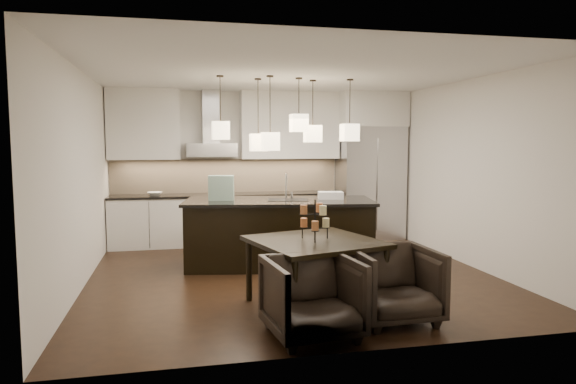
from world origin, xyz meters
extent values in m
cube|color=black|center=(0.00, 0.00, -0.01)|extent=(5.50, 5.50, 0.02)
cube|color=white|center=(0.00, 0.00, 2.81)|extent=(5.50, 5.50, 0.02)
cube|color=silver|center=(0.00, 2.76, 1.40)|extent=(5.50, 0.02, 2.80)
cube|color=silver|center=(0.00, -2.76, 1.40)|extent=(5.50, 0.02, 2.80)
cube|color=silver|center=(-2.76, 0.00, 1.40)|extent=(0.02, 5.50, 2.80)
cube|color=silver|center=(2.76, 0.00, 1.40)|extent=(0.02, 5.50, 2.80)
cube|color=#B7B7BA|center=(2.10, 2.38, 1.07)|extent=(1.20, 0.72, 2.15)
cube|color=silver|center=(2.10, 2.38, 2.47)|extent=(1.26, 0.72, 0.65)
cube|color=silver|center=(-0.62, 2.43, 0.44)|extent=(4.21, 0.62, 0.88)
cube|color=black|center=(-0.62, 2.43, 0.90)|extent=(4.21, 0.66, 0.04)
cube|color=tan|center=(-0.62, 2.73, 1.24)|extent=(4.21, 0.02, 0.63)
cube|color=silver|center=(-2.10, 2.57, 2.17)|extent=(1.25, 0.35, 1.25)
cube|color=silver|center=(0.55, 2.57, 2.17)|extent=(1.85, 0.35, 1.25)
cube|color=#B7B7BA|center=(-0.93, 2.48, 1.72)|extent=(0.90, 0.52, 0.24)
cube|color=#B7B7BA|center=(-0.93, 2.59, 2.32)|extent=(0.30, 0.28, 0.96)
imported|color=silver|center=(-1.93, 2.38, 0.95)|extent=(0.28, 0.28, 0.06)
cube|color=black|center=(-0.05, 0.58, 0.48)|extent=(2.86, 1.54, 0.95)
cube|color=black|center=(-0.05, 0.58, 0.98)|extent=(2.96, 1.64, 0.04)
cube|color=#225F3D|center=(-0.91, 0.70, 1.18)|extent=(0.40, 0.26, 0.37)
cube|color=silver|center=(0.74, 0.54, 1.05)|extent=(0.41, 0.32, 0.11)
cylinder|color=beige|center=(0.09, -1.41, 0.95)|extent=(0.10, 0.10, 0.10)
cylinder|color=#C86D38|center=(-0.16, -1.35, 0.95)|extent=(0.10, 0.10, 0.10)
cylinder|color=#A36035|center=(-0.09, -1.59, 0.95)|extent=(0.10, 0.10, 0.10)
cylinder|color=#C86D38|center=(0.03, -1.33, 1.12)|extent=(0.10, 0.10, 0.10)
cylinder|color=#A36035|center=(-0.19, -1.47, 1.12)|extent=(0.10, 0.10, 0.10)
cylinder|color=beige|center=(0.00, -1.58, 1.12)|extent=(0.10, 0.10, 0.10)
imported|color=black|center=(-0.31, -2.33, 0.39)|extent=(0.93, 0.95, 0.78)
imported|color=black|center=(0.63, -2.06, 0.39)|extent=(0.85, 0.87, 0.78)
cube|color=#FFE5B0|center=(-0.92, 0.50, 2.02)|extent=(0.24, 0.24, 0.26)
cube|color=#FFE5B0|center=(-0.34, 0.73, 1.85)|extent=(0.24, 0.24, 0.26)
cube|color=#FFE5B0|center=(0.23, 0.51, 2.14)|extent=(0.24, 0.24, 0.26)
cube|color=#FFE5B0|center=(0.50, 0.73, 1.99)|extent=(0.24, 0.24, 0.26)
cube|color=#FFE5B0|center=(1.02, 0.50, 2.00)|extent=(0.24, 0.24, 0.26)
cube|color=#FFE5B0|center=(-0.23, 0.36, 1.87)|extent=(0.24, 0.24, 0.26)
camera|label=1|loc=(-1.56, -6.92, 1.86)|focal=32.00mm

